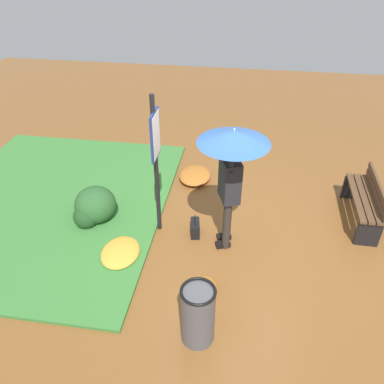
# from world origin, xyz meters

# --- Properties ---
(ground_plane) EXTENTS (18.00, 18.00, 0.00)m
(ground_plane) POSITION_xyz_m (0.00, 0.00, 0.00)
(ground_plane) COLOR brown
(grass_verge) EXTENTS (4.80, 4.00, 0.05)m
(grass_verge) POSITION_xyz_m (-0.62, -3.27, 0.03)
(grass_verge) COLOR #387533
(grass_verge) RESTS_ON ground_plane
(person_with_umbrella) EXTENTS (0.96, 0.96, 2.04)m
(person_with_umbrella) POSITION_xyz_m (0.01, -0.10, 1.55)
(person_with_umbrella) COLOR #2D2823
(person_with_umbrella) RESTS_ON ground_plane
(info_sign_post) EXTENTS (0.44, 0.07, 2.30)m
(info_sign_post) POSITION_xyz_m (-0.26, -1.21, 1.44)
(info_sign_post) COLOR black
(info_sign_post) RESTS_ON ground_plane
(handbag) EXTENTS (0.32, 0.19, 0.37)m
(handbag) POSITION_xyz_m (-0.21, -0.62, 0.13)
(handbag) COLOR black
(handbag) RESTS_ON ground_plane
(park_bench) EXTENTS (1.40, 0.39, 0.75)m
(park_bench) POSITION_xyz_m (-1.00, 2.08, 0.40)
(park_bench) COLOR black
(park_bench) RESTS_ON ground_plane
(trash_bin) EXTENTS (0.42, 0.42, 0.83)m
(trash_bin) POSITION_xyz_m (1.68, -0.32, 0.42)
(trash_bin) COLOR #4C4C51
(trash_bin) RESTS_ON ground_plane
(shrub_cluster) EXTENTS (0.75, 0.68, 0.61)m
(shrub_cluster) POSITION_xyz_m (-0.30, -2.34, 0.29)
(shrub_cluster) COLOR #285628
(shrub_cluster) RESTS_ON ground_plane
(leaf_pile_near_person) EXTENTS (0.76, 0.61, 0.17)m
(leaf_pile_near_person) POSITION_xyz_m (-1.83, -0.86, 0.08)
(leaf_pile_near_person) COLOR #A86023
(leaf_pile_near_person) RESTS_ON ground_plane
(leaf_pile_by_bench) EXTENTS (0.72, 0.58, 0.16)m
(leaf_pile_by_bench) POSITION_xyz_m (0.47, -1.66, 0.08)
(leaf_pile_by_bench) COLOR gold
(leaf_pile_by_bench) RESTS_ON ground_plane
(leaf_pile_far_path) EXTENTS (0.45, 0.36, 0.10)m
(leaf_pile_far_path) POSITION_xyz_m (0.95, -0.34, 0.05)
(leaf_pile_far_path) COLOR #A86023
(leaf_pile_far_path) RESTS_ON ground_plane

